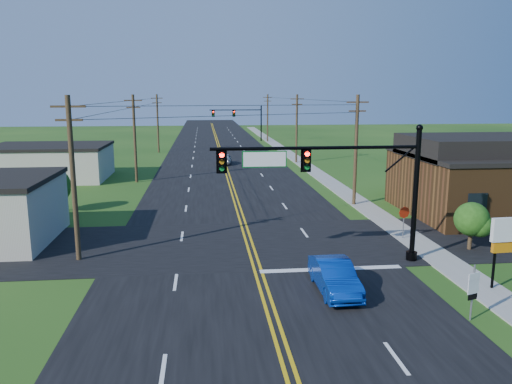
{
  "coord_description": "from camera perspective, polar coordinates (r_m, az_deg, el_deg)",
  "views": [
    {
      "loc": [
        -2.52,
        -17.26,
        9.05
      ],
      "look_at": [
        0.37,
        10.0,
        3.64
      ],
      "focal_mm": 35.0,
      "sensor_mm": 36.0,
      "label": 1
    }
  ],
  "objects": [
    {
      "name": "signal_mast_main",
      "position": [
        26.52,
        9.02,
        1.69
      ],
      "size": [
        11.3,
        0.6,
        7.48
      ],
      "color": "black",
      "rests_on": "ground"
    },
    {
      "name": "utility_pole_right_a",
      "position": [
        41.37,
        11.35,
        4.93
      ],
      "size": [
        1.8,
        0.28,
        9.0
      ],
      "color": "#3A291A",
      "rests_on": "ground"
    },
    {
      "name": "distant_car",
      "position": [
        65.38,
        -3.59,
        3.8
      ],
      "size": [
        2.05,
        4.27,
        1.41
      ],
      "primitive_type": "imported",
      "rotation": [
        0.0,
        0.0,
        3.05
      ],
      "color": "#AAAAAF",
      "rests_on": "ground"
    },
    {
      "name": "utility_pole_left_a",
      "position": [
        28.47,
        -20.18,
        1.72
      ],
      "size": [
        1.8,
        0.28,
        9.0
      ],
      "color": "#3A291A",
      "rests_on": "ground"
    },
    {
      "name": "utility_pole_left_c",
      "position": [
        79.69,
        -11.17,
        7.83
      ],
      "size": [
        1.8,
        0.28,
        9.0
      ],
      "color": "#3A291A",
      "rests_on": "ground"
    },
    {
      "name": "pylon_sign",
      "position": [
        25.93,
        26.84,
        -4.65
      ],
      "size": [
        1.7,
        0.35,
        3.46
      ],
      "rotation": [
        0.0,
        0.0,
        0.07
      ],
      "color": "black",
      "rests_on": "ground"
    },
    {
      "name": "ground",
      "position": [
        19.65,
        2.08,
        -16.27
      ],
      "size": [
        260.0,
        260.0,
        0.0
      ],
      "primitive_type": "plane",
      "color": "#1A4012",
      "rests_on": "ground"
    },
    {
      "name": "blue_car",
      "position": [
        23.62,
        8.96,
        -9.59
      ],
      "size": [
        1.61,
        4.49,
        1.48
      ],
      "primitive_type": "imported",
      "rotation": [
        0.0,
        0.0,
        0.01
      ],
      "color": "#062F96",
      "rests_on": "ground"
    },
    {
      "name": "brick_building",
      "position": [
        42.37,
        26.16,
        0.91
      ],
      "size": [
        14.2,
        11.2,
        4.7
      ],
      "color": "#553518",
      "rests_on": "ground"
    },
    {
      "name": "stop_sign",
      "position": [
        32.66,
        16.56,
        -2.62
      ],
      "size": [
        0.75,
        0.2,
        2.13
      ],
      "rotation": [
        0.0,
        0.0,
        0.21
      ],
      "color": "slate",
      "rests_on": "ground"
    },
    {
      "name": "utility_pole_right_b",
      "position": [
        66.55,
        4.67,
        7.39
      ],
      "size": [
        1.8,
        0.28,
        9.0
      ],
      "color": "#3A291A",
      "rests_on": "ground"
    },
    {
      "name": "tree_right_back",
      "position": [
        47.5,
        16.98,
        2.86
      ],
      "size": [
        3.0,
        3.0,
        4.1
      ],
      "color": "#3A291A",
      "rests_on": "ground"
    },
    {
      "name": "tree_left",
      "position": [
        41.48,
        -22.03,
        0.77
      ],
      "size": [
        2.4,
        2.4,
        3.37
      ],
      "color": "#3A291A",
      "rests_on": "ground"
    },
    {
      "name": "utility_pole_left_b",
      "position": [
        52.9,
        -13.69,
        6.15
      ],
      "size": [
        1.8,
        0.28,
        9.0
      ],
      "color": "#3A291A",
      "rests_on": "ground"
    },
    {
      "name": "shrub_corner",
      "position": [
        31.76,
        23.43,
        -2.89
      ],
      "size": [
        2.0,
        2.0,
        2.86
      ],
      "color": "#3A291A",
      "rests_on": "ground"
    },
    {
      "name": "sidewalk",
      "position": [
        59.41,
        6.69,
        2.35
      ],
      "size": [
        2.0,
        160.0,
        0.08
      ],
      "primitive_type": "cube",
      "color": "gray",
      "rests_on": "ground"
    },
    {
      "name": "signal_mast_far",
      "position": [
        97.61,
        -1.98,
        8.5
      ],
      "size": [
        10.98,
        0.6,
        7.48
      ],
      "color": "black",
      "rests_on": "ground"
    },
    {
      "name": "cream_bldg_far",
      "position": [
        58.11,
        -22.51,
        3.19
      ],
      "size": [
        12.2,
        9.2,
        3.7
      ],
      "color": "beige",
      "rests_on": "ground"
    },
    {
      "name": "road_main",
      "position": [
        67.91,
        -3.88,
        3.49
      ],
      "size": [
        16.0,
        220.0,
        0.04
      ],
      "primitive_type": "cube",
      "color": "black",
      "rests_on": "ground"
    },
    {
      "name": "route_sign",
      "position": [
        22.17,
        23.56,
        -10.07
      ],
      "size": [
        0.57,
        0.23,
        2.36
      ],
      "rotation": [
        0.0,
        0.0,
        0.34
      ],
      "color": "slate",
      "rests_on": "ground"
    },
    {
      "name": "road_cross",
      "position": [
        30.72,
        -1.09,
        -5.93
      ],
      "size": [
        70.0,
        10.0,
        0.04
      ],
      "primitive_type": "cube",
      "color": "black",
      "rests_on": "ground"
    },
    {
      "name": "utility_pole_right_c",
      "position": [
        96.15,
        1.33,
        8.57
      ],
      "size": [
        1.8,
        0.28,
        9.0
      ],
      "color": "#3A291A",
      "rests_on": "ground"
    }
  ]
}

